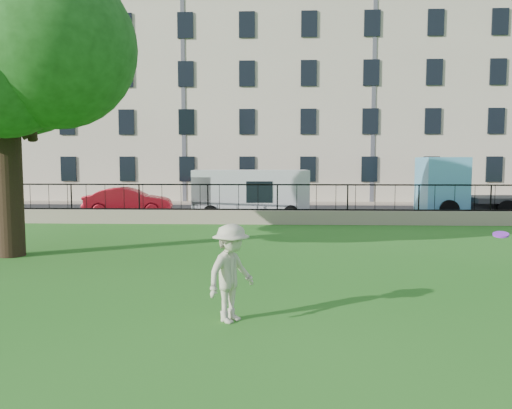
{
  "coord_description": "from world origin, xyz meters",
  "views": [
    {
      "loc": [
        -0.0,
        -9.35,
        2.71
      ],
      "look_at": [
        -0.55,
        3.5,
        1.59
      ],
      "focal_mm": 35.0,
      "sensor_mm": 36.0,
      "label": 1
    }
  ],
  "objects_px": {
    "blue_truck": "(492,187)",
    "frisbee": "(501,235)",
    "man": "(231,273)",
    "red_sedan": "(128,202)",
    "white_van": "(251,194)"
  },
  "relations": [
    {
      "from": "blue_truck",
      "to": "frisbee",
      "type": "bearing_deg",
      "value": -112.53
    },
    {
      "from": "man",
      "to": "blue_truck",
      "type": "height_order",
      "value": "blue_truck"
    },
    {
      "from": "red_sedan",
      "to": "white_van",
      "type": "distance_m",
      "value": 6.12
    },
    {
      "from": "man",
      "to": "frisbee",
      "type": "relative_size",
      "value": 6.16
    },
    {
      "from": "red_sedan",
      "to": "blue_truck",
      "type": "xyz_separation_m",
      "value": [
        17.84,
        0.48,
        0.75
      ]
    },
    {
      "from": "man",
      "to": "blue_truck",
      "type": "bearing_deg",
      "value": 0.41
    },
    {
      "from": "frisbee",
      "to": "red_sedan",
      "type": "xyz_separation_m",
      "value": [
        -11.36,
        15.26,
        -0.7
      ]
    },
    {
      "from": "white_van",
      "to": "blue_truck",
      "type": "xyz_separation_m",
      "value": [
        11.76,
        1.0,
        0.3
      ]
    },
    {
      "from": "blue_truck",
      "to": "man",
      "type": "bearing_deg",
      "value": -124.41
    },
    {
      "from": "frisbee",
      "to": "red_sedan",
      "type": "bearing_deg",
      "value": 126.67
    },
    {
      "from": "frisbee",
      "to": "white_van",
      "type": "relative_size",
      "value": 0.05
    },
    {
      "from": "white_van",
      "to": "blue_truck",
      "type": "distance_m",
      "value": 11.81
    },
    {
      "from": "man",
      "to": "white_van",
      "type": "xyz_separation_m",
      "value": [
        -0.5,
        15.52,
        0.31
      ]
    },
    {
      "from": "man",
      "to": "frisbee",
      "type": "height_order",
      "value": "man"
    },
    {
      "from": "frisbee",
      "to": "blue_truck",
      "type": "height_order",
      "value": "blue_truck"
    }
  ]
}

